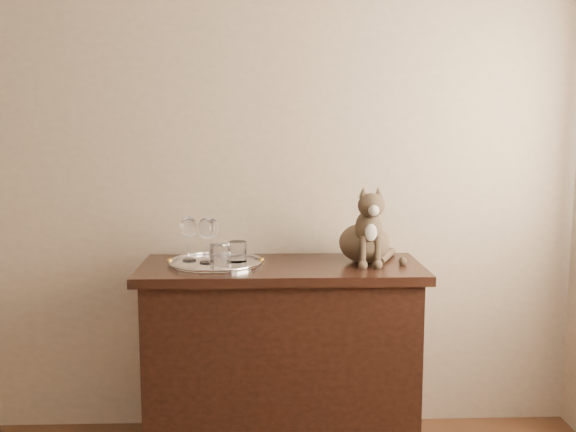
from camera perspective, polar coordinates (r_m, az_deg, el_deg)
name	(u,v)px	position (r m, az deg, el deg)	size (l,w,h in m)	color
wall_back	(149,145)	(3.03, -12.24, 6.19)	(4.00, 0.10, 2.70)	tan
sideboard	(281,361)	(2.85, -0.59, -12.73)	(1.20, 0.50, 0.85)	black
tray	(216,264)	(2.76, -6.43, -4.22)	(0.40, 0.40, 0.01)	silver
wine_glass_a	(189,239)	(2.79, -8.81, -2.01)	(0.07, 0.07, 0.19)	white
wine_glass_b	(212,239)	(2.83, -6.81, -2.01)	(0.07, 0.07, 0.18)	white
wine_glass_d	(206,240)	(2.74, -7.27, -2.14)	(0.07, 0.07, 0.20)	silver
tumbler_b	(220,256)	(2.66, -6.05, -3.54)	(0.08, 0.08, 0.09)	white
tumbler_c	(238,252)	(2.76, -4.50, -3.17)	(0.08, 0.08, 0.09)	white
cat	(365,223)	(2.78, 6.83, -0.66)	(0.34, 0.31, 0.34)	#4E412F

